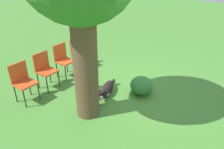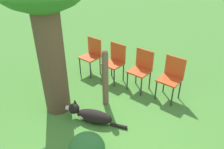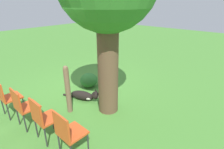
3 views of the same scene
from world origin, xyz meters
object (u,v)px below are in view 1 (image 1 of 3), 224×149
(fence_post, at_px, (83,68))
(dog, at_px, (107,90))
(red_chair_0, at_px, (78,50))
(red_chair_3, at_px, (22,80))
(red_chair_2, at_px, (45,68))
(red_chair_1, at_px, (63,58))

(fence_post, bearing_deg, dog, -168.78)
(fence_post, relative_size, red_chair_0, 1.32)
(red_chair_3, bearing_deg, red_chair_2, 97.42)
(red_chair_1, xyz_separation_m, red_chair_3, (-0.13, 1.40, 0.00))
(red_chair_1, relative_size, red_chair_3, 1.00)
(dog, xyz_separation_m, red_chair_1, (1.59, -0.14, 0.41))
(red_chair_0, relative_size, red_chair_3, 1.00)
(red_chair_0, xyz_separation_m, red_chair_1, (-0.06, 0.70, 0.00))
(red_chair_0, relative_size, red_chair_2, 1.00)
(red_chair_2, distance_m, red_chair_3, 0.70)
(fence_post, xyz_separation_m, red_chair_0, (1.04, -0.96, -0.08))
(red_chair_2, bearing_deg, fence_post, 28.00)
(dog, bearing_deg, red_chair_2, -89.47)
(fence_post, distance_m, red_chair_3, 1.43)
(red_chair_2, bearing_deg, dog, 22.48)
(dog, relative_size, red_chair_1, 1.25)
(dog, xyz_separation_m, red_chair_2, (1.53, 0.56, 0.41))
(red_chair_3, bearing_deg, red_chair_1, 97.42)
(dog, distance_m, red_chair_3, 1.98)
(dog, distance_m, red_chair_0, 1.90)
(fence_post, height_order, red_chair_0, fence_post)
(dog, relative_size, red_chair_2, 1.25)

